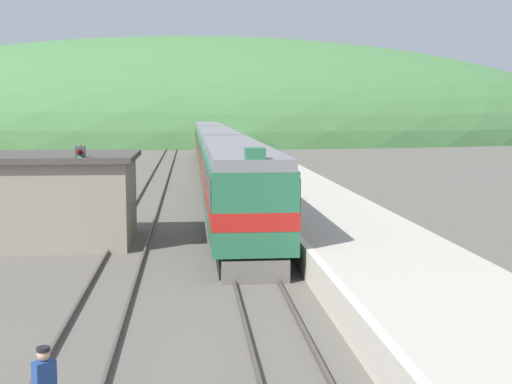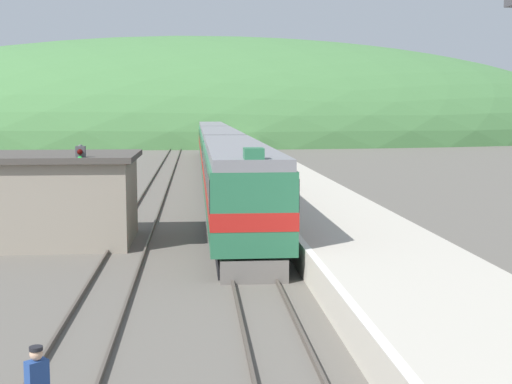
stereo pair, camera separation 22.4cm
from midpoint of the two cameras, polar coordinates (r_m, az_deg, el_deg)
The scene contains 9 objects.
track_main at distance 72.98m, azimuth -3.30°, elevation 2.30°, with size 1.52×180.00×0.16m.
track_siding at distance 73.00m, azimuth -6.92°, elevation 2.27°, with size 1.52×180.00×0.16m.
platform at distance 53.35m, azimuth 1.87°, elevation 1.19°, with size 5.20×140.00×1.08m.
distant_hills at distance 132.70m, azimuth -4.01°, elevation 4.23°, with size 153.99×69.29×37.11m.
station_shed at distance 31.38m, azimuth -17.55°, elevation -0.47°, with size 9.13×5.83×3.77m.
express_train_lead_car at distance 33.08m, azimuth -1.41°, elevation 0.72°, with size 2.89×21.44×4.39m.
carriage_second at distance 55.90m, azimuth -2.83°, elevation 3.14°, with size 2.88×22.15×4.03m.
carriage_third at distance 78.89m, azimuth -3.43°, elevation 4.17°, with size 2.88×22.15×4.03m.
signal_post_siding at distance 28.40m, azimuth -13.59°, elevation 1.24°, with size 0.36×0.42×4.26m.
Camera 2 is at (-1.86, -2.75, 5.64)m, focal length 50.00 mm.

